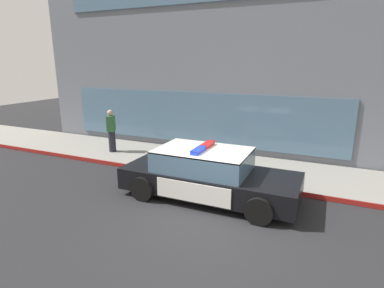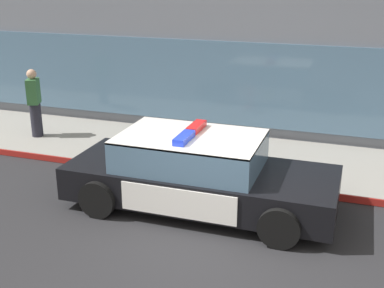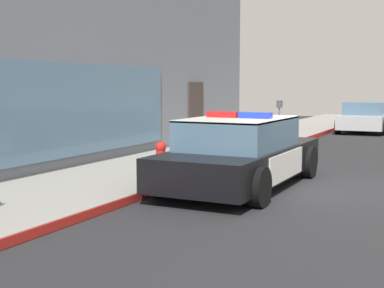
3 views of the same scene
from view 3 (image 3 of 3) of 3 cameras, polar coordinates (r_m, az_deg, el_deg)
ground at (r=11.01m, az=12.86°, el=-4.44°), size 48.00×48.00×0.00m
sidewalk at (r=12.48m, az=-4.73°, el=-2.70°), size 48.00×2.88×0.15m
curb_red_paint at (r=11.80m, az=1.33°, el=-3.20°), size 28.80×0.04×0.14m
police_cruiser at (r=10.69m, az=5.19°, el=-0.95°), size 4.84×2.08×1.49m
fire_hydrant at (r=10.96m, az=-3.29°, el=-1.69°), size 0.34×0.39×0.73m
car_down_street at (r=24.33m, az=17.78°, el=2.71°), size 4.26×2.09×1.29m
parking_meter at (r=18.39m, az=9.17°, el=3.27°), size 0.12×0.18×1.34m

